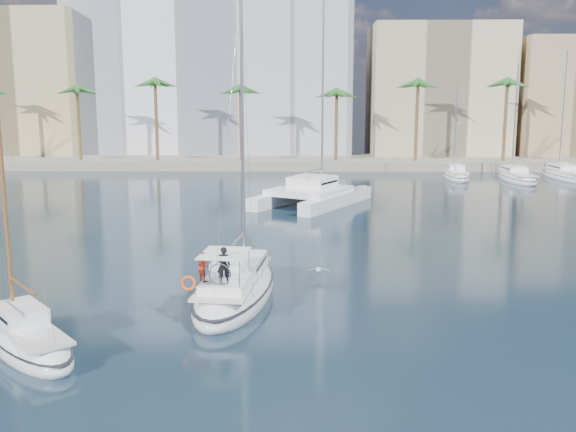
{
  "coord_description": "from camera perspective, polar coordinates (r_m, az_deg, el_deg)",
  "views": [
    {
      "loc": [
        1.88,
        -28.77,
        9.1
      ],
      "look_at": [
        1.17,
        1.5,
        3.63
      ],
      "focal_mm": 40.0,
      "sensor_mm": 36.0,
      "label": 1
    }
  ],
  "objects": [
    {
      "name": "palm_right",
      "position": [
        91.59,
        22.24,
        10.23
      ],
      "size": [
        3.6,
        3.6,
        12.3
      ],
      "color": "brown",
      "rests_on": "ground"
    },
    {
      "name": "small_sloop",
      "position": [
        26.05,
        -22.18,
        -10.09
      ],
      "size": [
        6.34,
        6.8,
        10.18
      ],
      "rotation": [
        0.0,
        0.0,
        0.72
      ],
      "color": "white",
      "rests_on": "ground"
    },
    {
      "name": "building_modern",
      "position": [
        102.83,
        -6.59,
        12.9
      ],
      "size": [
        42.0,
        16.0,
        28.0
      ],
      "primitive_type": "cube",
      "color": "white",
      "rests_on": "ground"
    },
    {
      "name": "building_beige",
      "position": [
        100.8,
        13.07,
        10.49
      ],
      "size": [
        20.0,
        14.0,
        20.0
      ],
      "primitive_type": "cube",
      "color": "#CCB692",
      "rests_on": "ground"
    },
    {
      "name": "building_tan_right",
      "position": [
        104.76,
        24.19,
        9.3
      ],
      "size": [
        18.0,
        12.0,
        18.0
      ],
      "primitive_type": "cube",
      "color": "tan",
      "rests_on": "ground"
    },
    {
      "name": "moored_yacht_a",
      "position": [
        78.43,
        14.71,
        3.24
      ],
      "size": [
        3.37,
        9.52,
        11.9
      ],
      "primitive_type": null,
      "rotation": [
        0.0,
        0.0,
        -0.07
      ],
      "color": "white",
      "rests_on": "ground"
    },
    {
      "name": "palm_centre",
      "position": [
        85.8,
        0.08,
        11.03
      ],
      "size": [
        3.6,
        3.6,
        12.3
      ],
      "color": "brown",
      "rests_on": "ground"
    },
    {
      "name": "ground",
      "position": [
        30.23,
        -2.31,
        -7.29
      ],
      "size": [
        160.0,
        160.0,
        0.0
      ],
      "primitive_type": "plane",
      "color": "black",
      "rests_on": "ground"
    },
    {
      "name": "moored_yacht_b",
      "position": [
        78.3,
        19.68,
        2.96
      ],
      "size": [
        3.32,
        10.83,
        13.72
      ],
      "primitive_type": null,
      "rotation": [
        0.0,
        0.0,
        -0.02
      ],
      "color": "white",
      "rests_on": "ground"
    },
    {
      "name": "building_tan_left",
      "position": [
        107.18,
        -23.24,
        10.44
      ],
      "size": [
        22.0,
        14.0,
        22.0
      ],
      "primitive_type": "cube",
      "color": "tan",
      "rests_on": "ground"
    },
    {
      "name": "palm_left",
      "position": [
        92.98,
        -21.73,
        10.25
      ],
      "size": [
        3.6,
        3.6,
        12.3
      ],
      "color": "brown",
      "rests_on": "ground"
    },
    {
      "name": "moored_yacht_c",
      "position": [
        82.41,
        23.55,
        3.04
      ],
      "size": [
        3.98,
        12.33,
        15.54
      ],
      "primitive_type": null,
      "rotation": [
        0.0,
        0.0,
        0.03
      ],
      "color": "white",
      "rests_on": "ground"
    },
    {
      "name": "catamaran",
      "position": [
        56.77,
        2.11,
        2.18
      ],
      "size": [
        11.21,
        13.68,
        17.82
      ],
      "rotation": [
        0.0,
        0.0,
        -0.5
      ],
      "color": "white",
      "rests_on": "ground"
    },
    {
      "name": "main_sloop",
      "position": [
        30.05,
        -4.7,
        -6.44
      ],
      "size": [
        4.24,
        10.46,
        15.13
      ],
      "rotation": [
        0.0,
        0.0,
        -0.1
      ],
      "color": "white",
      "rests_on": "ground"
    },
    {
      "name": "seagull",
      "position": [
        33.4,
        2.71,
        -4.77
      ],
      "size": [
        1.18,
        0.51,
        0.22
      ],
      "color": "silver",
      "rests_on": "ground"
    },
    {
      "name": "quay",
      "position": [
        90.19,
        0.14,
        4.83
      ],
      "size": [
        120.0,
        14.0,
        1.2
      ],
      "primitive_type": "cube",
      "color": "gray",
      "rests_on": "ground"
    }
  ]
}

